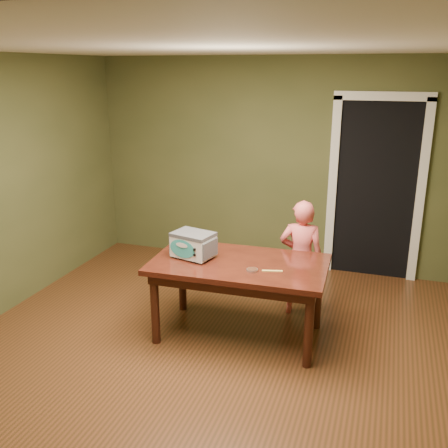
% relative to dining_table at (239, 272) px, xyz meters
% --- Properties ---
extents(floor, '(5.00, 5.00, 0.00)m').
position_rel_dining_table_xyz_m(floor, '(-0.21, -0.55, -0.65)').
color(floor, brown).
rests_on(floor, ground).
extents(room_shell, '(4.52, 5.02, 2.61)m').
position_rel_dining_table_xyz_m(room_shell, '(-0.21, -0.55, 1.06)').
color(room_shell, brown).
rests_on(room_shell, ground).
extents(doorway, '(1.10, 0.66, 2.25)m').
position_rel_dining_table_xyz_m(doorway, '(1.09, 2.23, 0.41)').
color(doorway, black).
rests_on(doorway, ground).
extents(dining_table, '(1.63, 0.96, 0.75)m').
position_rel_dining_table_xyz_m(dining_table, '(0.00, 0.00, 0.00)').
color(dining_table, black).
rests_on(dining_table, floor).
extents(toy_oven, '(0.44, 0.34, 0.24)m').
position_rel_dining_table_xyz_m(toy_oven, '(-0.44, -0.02, 0.23)').
color(toy_oven, '#4C4F54').
rests_on(toy_oven, dining_table).
extents(baking_pan, '(0.10, 0.10, 0.02)m').
position_rel_dining_table_xyz_m(baking_pan, '(0.17, -0.17, 0.11)').
color(baking_pan, silver).
rests_on(baking_pan, dining_table).
extents(spatula, '(0.18, 0.07, 0.01)m').
position_rel_dining_table_xyz_m(spatula, '(0.34, -0.12, 0.10)').
color(spatula, '#E9CF65').
rests_on(spatula, dining_table).
extents(child, '(0.46, 0.32, 1.22)m').
position_rel_dining_table_xyz_m(child, '(0.46, 0.63, -0.04)').
color(child, '#EE6262').
rests_on(child, floor).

